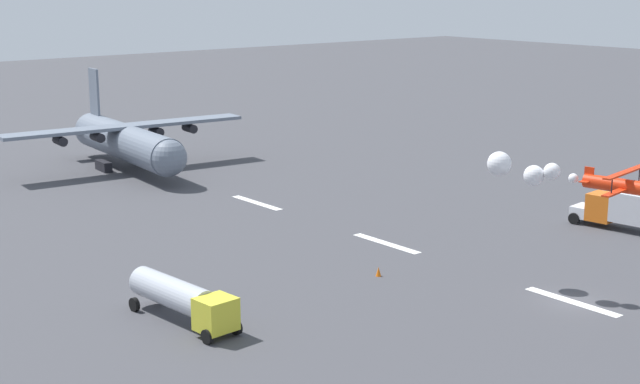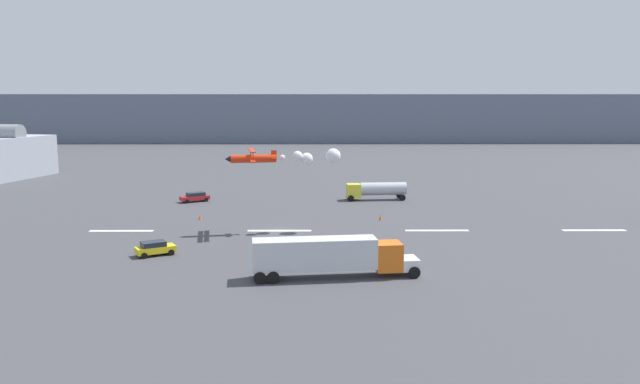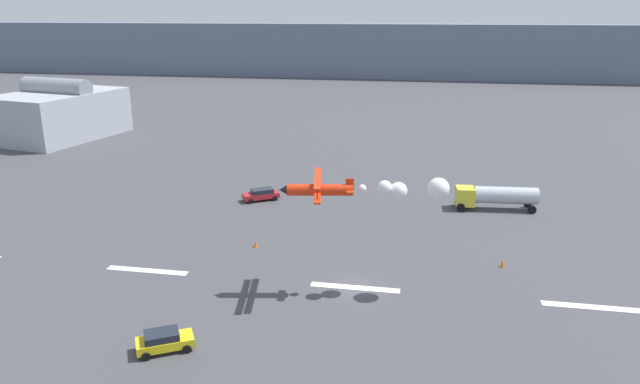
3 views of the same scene
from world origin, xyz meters
name	(u,v)px [view 2 (image 2 of 3)]	position (x,y,z in m)	size (l,w,h in m)	color
ground_plane	(279,231)	(0.00, 0.00, 0.00)	(440.00, 440.00, 0.00)	#424247
runway_stripe_2	(121,231)	(-19.84, 0.00, 0.01)	(8.00, 0.90, 0.01)	white
runway_stripe_3	(279,231)	(0.00, 0.00, 0.01)	(8.00, 0.90, 0.01)	white
runway_stripe_4	(437,230)	(19.84, 0.00, 0.01)	(8.00, 0.90, 0.01)	white
runway_stripe_5	(594,230)	(39.69, 0.00, 0.01)	(8.00, 0.90, 0.01)	white
mountain_ridge_distant	(305,118)	(0.00, 168.87, 9.39)	(396.00, 16.00, 18.78)	slate
stunt_biplane_red	(294,157)	(1.92, 0.17, 9.24)	(14.23, 6.48, 2.06)	red
semi_truck_orange	(330,255)	(5.91, -20.72, 2.14)	(15.50, 4.65, 3.70)	silver
fuel_tanker_truck	(376,189)	(14.38, 24.23, 1.75)	(9.97, 3.47, 2.90)	yellow
followme_car_yellow	(155,248)	(-12.40, -12.39, 0.81)	(4.41, 3.56, 1.52)	yellow
airport_staff_sedan	(195,197)	(-15.00, 22.53, 0.81)	(4.86, 3.94, 1.52)	#B21E23
traffic_cone_near	(200,217)	(-11.34, 7.37, 0.38)	(0.44, 0.44, 0.75)	orange
traffic_cone_far	(380,217)	(13.42, 6.89, 0.38)	(0.44, 0.44, 0.75)	orange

